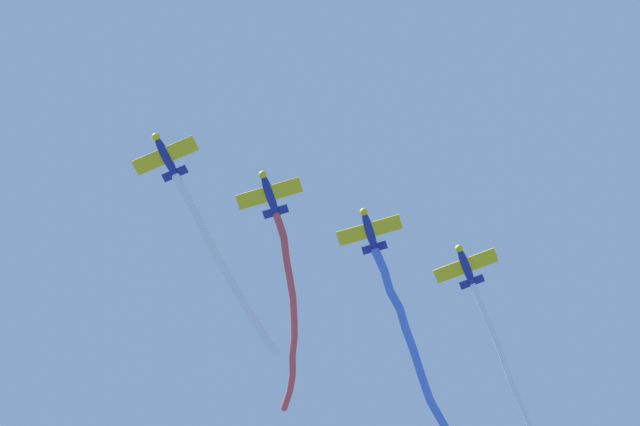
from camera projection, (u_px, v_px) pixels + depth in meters
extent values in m
ellipsoid|color=navy|center=(166.00, 157.00, 84.19)|extent=(1.56, 4.53, 0.91)
sphere|color=yellow|center=(156.00, 137.00, 83.53)|extent=(0.88, 0.88, 0.77)
ellipsoid|color=black|center=(164.00, 150.00, 84.34)|extent=(0.77, 1.19, 0.49)
cube|color=yellow|center=(165.00, 155.00, 84.03)|extent=(6.62, 2.46, 0.12)
cube|color=navy|center=(175.00, 173.00, 84.84)|extent=(2.62, 1.22, 0.10)
cube|color=yellow|center=(175.00, 171.00, 85.26)|extent=(0.27, 1.02, 1.25)
cylinder|color=white|center=(184.00, 191.00, 85.36)|extent=(1.45, 3.24, 1.11)
cylinder|color=white|center=(198.00, 219.00, 86.33)|extent=(1.54, 3.30, 1.14)
cylinder|color=white|center=(212.00, 247.00, 87.14)|extent=(1.51, 3.21, 1.38)
cylinder|color=white|center=(226.00, 272.00, 87.91)|extent=(1.17, 2.65, 0.92)
cylinder|color=white|center=(239.00, 295.00, 88.68)|extent=(1.41, 3.05, 1.31)
cylinder|color=white|center=(254.00, 319.00, 89.45)|extent=(1.37, 3.18, 1.34)
cylinder|color=white|center=(269.00, 342.00, 89.98)|extent=(1.15, 2.68, 1.46)
sphere|color=white|center=(176.00, 177.00, 84.83)|extent=(0.85, 0.85, 0.85)
sphere|color=white|center=(191.00, 205.00, 85.89)|extent=(0.85, 0.85, 0.85)
sphere|color=white|center=(205.00, 234.00, 86.77)|extent=(0.85, 0.85, 0.85)
sphere|color=white|center=(220.00, 261.00, 87.51)|extent=(0.85, 0.85, 0.85)
sphere|color=white|center=(232.00, 282.00, 88.31)|extent=(0.85, 0.85, 0.85)
sphere|color=white|center=(246.00, 307.00, 89.06)|extent=(0.85, 0.85, 0.85)
sphere|color=white|center=(261.00, 332.00, 89.84)|extent=(0.85, 0.85, 0.85)
sphere|color=white|center=(276.00, 352.00, 90.13)|extent=(0.85, 0.85, 0.85)
ellipsoid|color=navy|center=(270.00, 195.00, 85.74)|extent=(2.02, 4.53, 0.91)
sphere|color=yellow|center=(263.00, 175.00, 85.05)|extent=(0.95, 0.95, 0.77)
ellipsoid|color=black|center=(268.00, 188.00, 85.88)|extent=(0.87, 1.23, 0.49)
cube|color=yellow|center=(269.00, 194.00, 85.57)|extent=(6.64, 3.12, 0.12)
cube|color=navy|center=(276.00, 212.00, 86.41)|extent=(2.66, 1.47, 0.10)
cube|color=yellow|center=(276.00, 209.00, 86.83)|extent=(0.38, 1.01, 1.25)
cylinder|color=#DB4C4C|center=(280.00, 226.00, 86.82)|extent=(1.43, 2.51, 0.84)
cylinder|color=#DB4C4C|center=(285.00, 248.00, 87.86)|extent=(1.99, 2.52, 1.37)
cylinder|color=#DB4C4C|center=(288.00, 268.00, 89.02)|extent=(1.81, 2.49, 1.17)
cylinder|color=#DB4C4C|center=(291.00, 288.00, 90.21)|extent=(1.95, 2.53, 1.47)
cylinder|color=#DB4C4C|center=(293.00, 309.00, 91.32)|extent=(1.96, 2.65, 0.77)
cylinder|color=#DB4C4C|center=(294.00, 329.00, 92.21)|extent=(1.82, 2.11, 1.03)
cylinder|color=#DB4C4C|center=(293.00, 346.00, 93.16)|extent=(2.12, 2.30, 1.04)
cylinder|color=#DB4C4C|center=(292.00, 365.00, 94.04)|extent=(1.80, 2.27, 0.76)
cylinder|color=#DB4C4C|center=(291.00, 382.00, 94.82)|extent=(1.96, 2.06, 0.87)
cylinder|color=#DB4C4C|center=(287.00, 399.00, 95.60)|extent=(2.20, 2.04, 0.77)
sphere|color=#DB4C4C|center=(277.00, 215.00, 86.40)|extent=(0.73, 0.73, 0.73)
sphere|color=#DB4C4C|center=(284.00, 237.00, 87.23)|extent=(0.73, 0.73, 0.73)
sphere|color=#DB4C4C|center=(286.00, 258.00, 88.49)|extent=(0.73, 0.73, 0.73)
sphere|color=#DB4C4C|center=(290.00, 278.00, 89.55)|extent=(0.73, 0.73, 0.73)
sphere|color=#DB4C4C|center=(293.00, 298.00, 90.86)|extent=(0.73, 0.73, 0.73)
sphere|color=#DB4C4C|center=(294.00, 321.00, 91.78)|extent=(0.73, 0.73, 0.73)
sphere|color=#DB4C4C|center=(294.00, 337.00, 92.65)|extent=(0.73, 0.73, 0.73)
sphere|color=#DB4C4C|center=(292.00, 356.00, 93.66)|extent=(0.73, 0.73, 0.73)
sphere|color=#DB4C4C|center=(293.00, 374.00, 94.42)|extent=(0.73, 0.73, 0.73)
sphere|color=#DB4C4C|center=(290.00, 390.00, 95.21)|extent=(0.73, 0.73, 0.73)
sphere|color=#DB4C4C|center=(284.00, 408.00, 95.98)|extent=(0.73, 0.73, 0.73)
ellipsoid|color=navy|center=(370.00, 231.00, 87.29)|extent=(2.04, 4.53, 0.91)
sphere|color=yellow|center=(364.00, 212.00, 86.60)|extent=(0.95, 0.95, 0.77)
ellipsoid|color=black|center=(368.00, 225.00, 87.43)|extent=(0.88, 1.23, 0.49)
cube|color=yellow|center=(369.00, 230.00, 87.12)|extent=(6.64, 3.16, 0.12)
cube|color=navy|center=(375.00, 248.00, 87.96)|extent=(2.66, 1.48, 0.10)
cube|color=yellow|center=(374.00, 245.00, 88.38)|extent=(0.38, 1.01, 1.25)
cylinder|color=#4C75DB|center=(380.00, 261.00, 88.26)|extent=(1.38, 2.36, 1.15)
cylinder|color=#4C75DB|center=(387.00, 281.00, 88.76)|extent=(1.72, 2.29, 1.47)
cylinder|color=#4C75DB|center=(395.00, 300.00, 89.24)|extent=(1.34, 2.33, 1.29)
cylinder|color=#4C75DB|center=(403.00, 318.00, 89.92)|extent=(1.50, 2.45, 0.94)
cylinder|color=#4C75DB|center=(409.00, 338.00, 90.64)|extent=(1.50, 2.55, 1.12)
cylinder|color=#4C75DB|center=(416.00, 358.00, 91.20)|extent=(1.65, 2.33, 1.39)
cylinder|color=#4C75DB|center=(422.00, 376.00, 91.68)|extent=(1.59, 2.29, 1.29)
cylinder|color=#4C75DB|center=(427.00, 393.00, 92.42)|extent=(1.66, 2.34, 1.47)
cylinder|color=#4C75DB|center=(435.00, 409.00, 93.16)|extent=(1.33, 2.29, 1.37)
cylinder|color=#4C75DB|center=(443.00, 424.00, 93.75)|extent=(1.33, 2.04, 1.27)
sphere|color=#4C75DB|center=(376.00, 251.00, 87.96)|extent=(0.86, 0.86, 0.86)
sphere|color=#4C75DB|center=(384.00, 271.00, 88.57)|extent=(0.86, 0.86, 0.86)
sphere|color=#4C75DB|center=(390.00, 290.00, 88.95)|extent=(0.86, 0.86, 0.86)
sphere|color=#4C75DB|center=(400.00, 309.00, 89.53)|extent=(0.86, 0.86, 0.86)
sphere|color=#4C75DB|center=(405.00, 328.00, 90.31)|extent=(0.86, 0.86, 0.86)
sphere|color=#4C75DB|center=(413.00, 348.00, 90.97)|extent=(0.86, 0.86, 0.86)
sphere|color=#4C75DB|center=(419.00, 367.00, 91.43)|extent=(0.86, 0.86, 0.86)
sphere|color=#4C75DB|center=(425.00, 385.00, 91.93)|extent=(0.86, 0.86, 0.86)
sphere|color=#4C75DB|center=(430.00, 401.00, 92.91)|extent=(0.86, 0.86, 0.86)
sphere|color=#4C75DB|center=(440.00, 417.00, 93.41)|extent=(0.86, 0.86, 0.86)
ellipsoid|color=navy|center=(466.00, 266.00, 88.84)|extent=(1.63, 4.54, 0.91)
sphere|color=yellow|center=(459.00, 248.00, 88.18)|extent=(0.89, 0.89, 0.77)
ellipsoid|color=black|center=(464.00, 260.00, 88.99)|extent=(0.78, 1.20, 0.49)
cube|color=yellow|center=(466.00, 266.00, 88.68)|extent=(6.63, 2.57, 0.12)
cube|color=navy|center=(472.00, 282.00, 89.49)|extent=(2.63, 1.26, 0.10)
cube|color=yellow|center=(471.00, 279.00, 89.91)|extent=(0.29, 1.02, 1.25)
cylinder|color=white|center=(479.00, 300.00, 89.99)|extent=(1.21, 3.49, 0.71)
cylinder|color=white|center=(490.00, 325.00, 90.89)|extent=(1.11, 2.97, 0.90)
cylinder|color=white|center=(500.00, 350.00, 91.81)|extent=(1.27, 3.30, 0.74)
cylinder|color=white|center=(509.00, 376.00, 93.04)|extent=(1.46, 3.63, 1.04)
cylinder|color=white|center=(520.00, 402.00, 94.04)|extent=(1.21, 3.29, 1.22)
sphere|color=white|center=(473.00, 285.00, 89.48)|extent=(0.61, 0.61, 0.61)
sphere|color=white|center=(485.00, 314.00, 90.50)|extent=(0.61, 0.61, 0.61)
sphere|color=white|center=(495.00, 337.00, 91.27)|extent=(0.61, 0.61, 0.61)
sphere|color=white|center=(504.00, 363.00, 92.36)|extent=(0.61, 0.61, 0.61)
sphere|color=white|center=(514.00, 389.00, 93.72)|extent=(0.61, 0.61, 0.61)
sphere|color=white|center=(526.00, 415.00, 94.36)|extent=(0.61, 0.61, 0.61)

